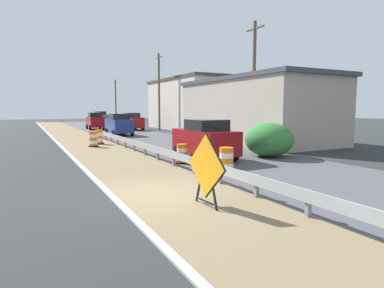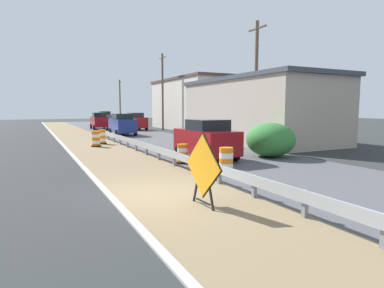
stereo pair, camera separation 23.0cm
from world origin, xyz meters
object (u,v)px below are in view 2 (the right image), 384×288
at_px(utility_pole_far, 120,101).
at_px(car_trailing_far_lane, 122,124).
at_px(car_trailing_near_lane, 136,121).
at_px(warning_sign_diamond, 203,168).
at_px(traffic_barrel_mid, 96,140).
at_px(car_lead_far_lane, 99,121).
at_px(car_lead_near_lane, 206,139).
at_px(car_mid_far_lane, 105,118).
at_px(traffic_barrel_far, 102,138).
at_px(utility_pole_near, 256,83).
at_px(traffic_barrel_close, 183,155).
at_px(traffic_barrel_nearest, 226,162).
at_px(utility_pole_mid, 163,91).

bearing_deg(utility_pole_far, car_trailing_far_lane, -103.81).
relative_size(car_trailing_near_lane, utility_pole_far, 0.53).
bearing_deg(car_trailing_far_lane, warning_sign_diamond, 170.91).
bearing_deg(traffic_barrel_mid, car_lead_far_lane, 78.62).
distance_m(car_lead_near_lane, car_mid_far_lane, 40.91).
relative_size(traffic_barrel_mid, car_lead_far_lane, 0.26).
xyz_separation_m(traffic_barrel_mid, traffic_barrel_far, (0.73, 1.60, -0.01)).
xyz_separation_m(traffic_barrel_mid, utility_pole_near, (9.75, -5.55, 3.92)).
distance_m(car_trailing_near_lane, car_mid_far_lane, 16.13).
bearing_deg(utility_pole_near, car_lead_near_lane, -152.31).
height_order(traffic_barrel_far, utility_pole_far, utility_pole_far).
xyz_separation_m(traffic_barrel_far, utility_pole_near, (9.03, -7.15, 3.93)).
bearing_deg(traffic_barrel_mid, car_trailing_near_lane, 64.13).
relative_size(traffic_barrel_close, utility_pole_far, 0.13).
relative_size(traffic_barrel_mid, car_lead_near_lane, 0.26).
xyz_separation_m(traffic_barrel_nearest, traffic_barrel_mid, (-3.09, 12.28, 0.00)).
relative_size(car_lead_far_lane, car_mid_far_lane, 1.02).
xyz_separation_m(car_lead_far_lane, utility_pole_mid, (6.70, -5.65, 3.75)).
xyz_separation_m(car_mid_far_lane, car_trailing_far_lane, (-3.09, -23.30, -0.01)).
bearing_deg(car_lead_far_lane, traffic_barrel_mid, 170.58).
distance_m(car_trailing_near_lane, utility_pole_far, 17.66).
height_order(warning_sign_diamond, car_lead_near_lane, car_lead_near_lane).
bearing_deg(car_lead_near_lane, utility_pole_far, -9.24).
xyz_separation_m(traffic_barrel_close, car_trailing_far_lane, (1.71, 18.24, 0.66)).
bearing_deg(traffic_barrel_far, car_trailing_far_lane, 64.71).
bearing_deg(warning_sign_diamond, traffic_barrel_mid, -92.94).
bearing_deg(car_trailing_near_lane, car_trailing_far_lane, -28.74).
bearing_deg(utility_pole_far, traffic_barrel_nearest, -98.91).
height_order(traffic_barrel_mid, car_mid_far_lane, car_mid_far_lane).
relative_size(traffic_barrel_close, traffic_barrel_mid, 0.87).
xyz_separation_m(traffic_barrel_far, utility_pole_mid, (9.93, 12.43, 4.34)).
xyz_separation_m(traffic_barrel_close, car_lead_near_lane, (1.73, 0.74, 0.63)).
height_order(traffic_barrel_nearest, car_lead_near_lane, car_lead_near_lane).
distance_m(warning_sign_diamond, traffic_barrel_mid, 15.82).
bearing_deg(traffic_barrel_nearest, car_lead_near_lane, 72.84).
bearing_deg(utility_pole_far, car_lead_near_lane, -98.12).
height_order(warning_sign_diamond, traffic_barrel_close, warning_sign_diamond).
bearing_deg(car_lead_near_lane, warning_sign_diamond, 149.15).
bearing_deg(car_mid_far_lane, utility_pole_mid, 8.46).
height_order(car_mid_far_lane, car_trailing_far_lane, car_mid_far_lane).
bearing_deg(car_lead_far_lane, utility_pole_near, -165.11).
relative_size(traffic_barrel_close, car_lead_near_lane, 0.23).
bearing_deg(utility_pole_near, traffic_barrel_close, -153.39).
xyz_separation_m(car_lead_near_lane, utility_pole_mid, (6.37, 22.45, 3.77)).
bearing_deg(car_trailing_near_lane, traffic_barrel_mid, -27.84).
distance_m(car_lead_near_lane, car_trailing_near_lane, 24.94).
height_order(traffic_barrel_nearest, car_lead_far_lane, car_lead_far_lane).
bearing_deg(traffic_barrel_close, warning_sign_diamond, -110.50).
bearing_deg(traffic_barrel_mid, car_lead_near_lane, -63.04).
xyz_separation_m(warning_sign_diamond, car_lead_far_lane, (3.90, 35.49, 0.01)).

